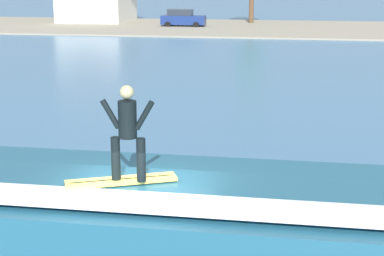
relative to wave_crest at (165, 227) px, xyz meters
name	(u,v)px	position (x,y,z in m)	size (l,w,h in m)	color
wave_crest	(165,227)	(0.00, 0.00, 0.00)	(8.92, 4.06, 1.92)	#21576E
surfboard	(121,181)	(-0.67, -0.53, 1.05)	(1.94, 1.19, 0.06)	#EAD159
surfer	(128,128)	(-0.52, -0.57, 2.01)	(0.95, 0.32, 1.68)	black
shoreline_bank	(277,28)	(-0.39, 54.31, -0.83)	(120.00, 20.53, 0.14)	gray
car_near_shore	(183,18)	(-10.10, 54.43, 0.04)	(4.51, 2.11, 1.86)	navy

